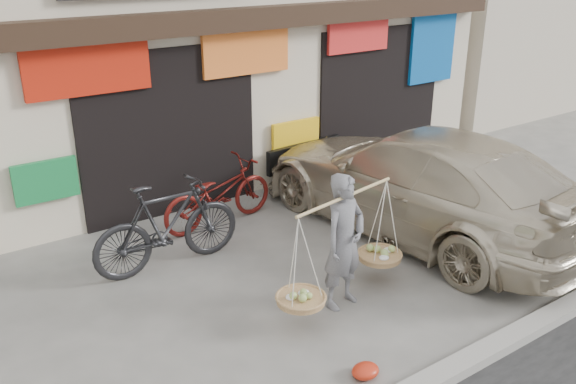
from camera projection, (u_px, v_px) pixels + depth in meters
ground at (297, 305)px, 7.56m from camera, size 70.00×70.00×0.00m
street_vendor at (344, 246)px, 7.30m from camera, size 2.02×0.83×1.71m
bike_1 at (167, 225)px, 8.22m from camera, size 2.11×0.61×1.26m
bike_2 at (218, 194)px, 9.55m from camera, size 2.03×0.89×1.04m
suv at (418, 181)px, 9.30m from camera, size 2.77×5.71×1.60m
red_bag at (365, 371)px, 6.28m from camera, size 0.31×0.25×0.14m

